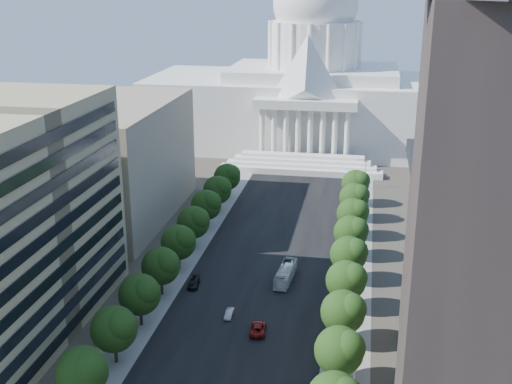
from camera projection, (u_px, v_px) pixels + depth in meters
The scene contains 31 objects.
road_asphalt at pixel (274, 242), 152.40m from camera, with size 30.00×260.00×0.01m, color black.
sidewalk_left at pixel (197, 237), 155.54m from camera, with size 8.00×260.00×0.02m, color gray.
sidewalk_right at pixel (355, 248), 149.25m from camera, with size 8.00×260.00×0.02m, color gray.
capitol at pixel (313, 92), 234.58m from camera, with size 120.00×56.00×73.00m.
office_block_left_far at pixel (96, 161), 164.89m from camera, with size 38.00×52.00×30.00m, color gray.
tree_l_b at pixel (84, 371), 91.49m from camera, with size 7.79×7.60×9.97m.
tree_l_c at pixel (115, 328), 102.69m from camera, with size 7.79×7.60×9.97m.
tree_l_d at pixel (141, 294), 113.89m from camera, with size 7.79×7.60×9.97m.
tree_l_e at pixel (162, 265), 125.08m from camera, with size 7.79×7.60×9.97m.
tree_l_f at pixel (180, 242), 136.28m from camera, with size 7.79×7.60×9.97m.
tree_l_g at pixel (194, 221), 147.48m from camera, with size 7.79×7.60×9.97m.
tree_l_h at pixel (207, 204), 158.68m from camera, with size 7.79×7.60×9.97m.
tree_l_i at pixel (218, 189), 169.88m from camera, with size 7.79×7.60×9.97m.
tree_l_j at pixel (228, 176), 181.08m from camera, with size 7.79×7.60×9.97m.
tree_r_c at pixel (341, 350), 96.73m from camera, with size 7.79×7.60×9.97m.
tree_r_d at pixel (345, 311), 107.93m from camera, with size 7.79×7.60×9.97m.
tree_r_e at pixel (348, 280), 119.13m from camera, with size 7.79×7.60×9.97m.
tree_r_f at pixel (350, 254), 130.33m from camera, with size 7.79×7.60×9.97m.
tree_r_g at pixel (352, 232), 141.52m from camera, with size 7.79×7.60×9.97m.
tree_r_h at pixel (354, 213), 152.72m from camera, with size 7.79×7.60×9.97m.
tree_r_i at pixel (355, 197), 163.92m from camera, with size 7.79×7.60×9.97m.
tree_r_j at pixel (357, 183), 175.12m from camera, with size 7.79×7.60×9.97m.
streetlight_b at pixel (351, 357), 95.92m from camera, with size 2.61×0.44×9.00m.
streetlight_c at pixel (356, 283), 119.25m from camera, with size 2.61×0.44×9.00m.
streetlight_d at pixel (359, 233), 142.58m from camera, with size 2.61×0.44×9.00m.
streetlight_e at pixel (362, 197), 165.91m from camera, with size 2.61×0.44×9.00m.
streetlight_f at pixel (363, 170), 189.24m from camera, with size 2.61×0.44×9.00m.
car_silver at pixel (229, 314), 118.76m from camera, with size 1.35×3.88×1.28m, color #96999D.
car_red at pixel (258, 328), 113.51m from camera, with size 2.64×5.72×1.59m, color maroon.
car_dark_b at pixel (194, 283), 130.39m from camera, with size 2.03×5.00×1.45m, color black.
city_bus at pixel (286, 274), 132.56m from camera, with size 2.69×11.49×3.20m, color silver.
Camera 1 is at (20.33, -49.23, 59.90)m, focal length 45.00 mm.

